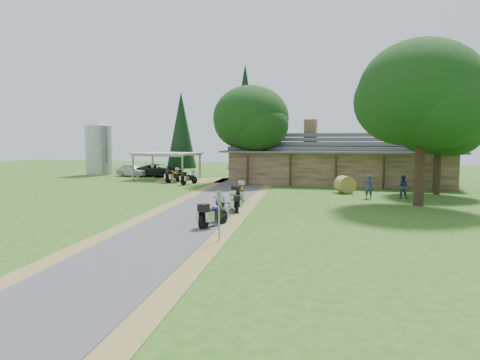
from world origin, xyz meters
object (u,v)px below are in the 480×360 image
(car_dark_suv, at_px, (159,167))
(motorcycle_row_b, at_px, (219,206))
(hay_bale, at_px, (345,184))
(silo, at_px, (99,148))
(motorcycle_carport_a, at_px, (173,175))
(motorcycle_carport_b, at_px, (189,177))
(motorcycle_row_d, at_px, (239,193))
(carport, at_px, (167,166))
(motorcycle_row_e, at_px, (239,192))
(car_white_sedan, at_px, (133,168))
(motorcycle_row_a, at_px, (213,213))
(lodge, at_px, (340,158))
(motorcycle_row_c, at_px, (235,202))

(car_dark_suv, height_order, motorcycle_row_b, car_dark_suv)
(hay_bale, bearing_deg, silo, 159.56)
(motorcycle_carport_a, height_order, motorcycle_carport_b, motorcycle_carport_a)
(motorcycle_row_b, bearing_deg, motorcycle_row_d, -15.74)
(silo, distance_m, carport, 11.27)
(car_dark_suv, xyz_separation_m, motorcycle_row_e, (14.70, -17.63, -0.42))
(car_white_sedan, xyz_separation_m, car_dark_suv, (3.02, 0.40, 0.17))
(carport, height_order, motorcycle_row_a, carport)
(lodge, distance_m, motorcycle_row_b, 23.19)
(motorcycle_carport_a, bearing_deg, hay_bale, -91.96)
(lodge, xyz_separation_m, motorcycle_carport_a, (-15.74, -3.95, -1.74))
(motorcycle_row_c, height_order, motorcycle_row_d, motorcycle_row_d)
(car_dark_suv, distance_m, motorcycle_row_e, 22.96)
(silo, xyz_separation_m, motorcycle_row_d, (23.35, -19.65, -2.41))
(car_white_sedan, distance_m, motorcycle_row_a, 32.57)
(motorcycle_row_e, bearing_deg, motorcycle_row_a, -169.60)
(motorcycle_row_c, xyz_separation_m, motorcycle_row_e, (-1.01, 4.19, 0.09))
(motorcycle_row_a, bearing_deg, car_dark_suv, 46.74)
(car_dark_suv, height_order, motorcycle_carport_b, car_dark_suv)
(motorcycle_row_c, xyz_separation_m, motorcycle_row_d, (-0.56, 2.87, 0.16))
(motorcycle_row_c, bearing_deg, motorcycle_carport_b, 4.64)
(motorcycle_row_a, bearing_deg, carport, 45.69)
(motorcycle_row_a, bearing_deg, motorcycle_row_e, 24.65)
(silo, height_order, motorcycle_carport_a, silo)
(motorcycle_row_e, height_order, motorcycle_carport_b, motorcycle_carport_b)
(silo, bearing_deg, carport, -18.82)
(lodge, bearing_deg, motorcycle_row_b, -101.12)
(motorcycle_row_e, distance_m, hay_bale, 9.85)
(lodge, relative_size, motorcycle_row_a, 10.70)
(silo, bearing_deg, motorcycle_carport_a, -27.50)
(silo, relative_size, motorcycle_carport_b, 3.13)
(silo, relative_size, car_dark_suv, 1.11)
(silo, relative_size, motorcycle_row_c, 3.74)
(motorcycle_row_e, relative_size, motorcycle_carport_b, 0.97)
(lodge, distance_m, motorcycle_row_d, 17.82)
(motorcycle_row_a, bearing_deg, motorcycle_row_b, 26.60)
(car_white_sedan, bearing_deg, carport, -101.06)
(lodge, bearing_deg, car_white_sedan, 176.17)
(silo, distance_m, hay_bale, 31.54)
(motorcycle_row_c, relative_size, motorcycle_carport_b, 0.84)
(lodge, height_order, hay_bale, lodge)
(car_white_sedan, xyz_separation_m, motorcycle_row_e, (17.72, -17.24, -0.25))
(motorcycle_carport_b, bearing_deg, carport, 61.86)
(car_white_sedan, xyz_separation_m, hay_bale, (24.29, -9.89, -0.24))
(car_white_sedan, relative_size, motorcycle_row_e, 2.84)
(motorcycle_row_c, relative_size, motorcycle_row_e, 0.87)
(carport, distance_m, motorcycle_row_a, 27.54)
(carport, distance_m, motorcycle_row_b, 25.54)
(lodge, height_order, car_white_sedan, lodge)
(carport, relative_size, hay_bale, 4.86)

